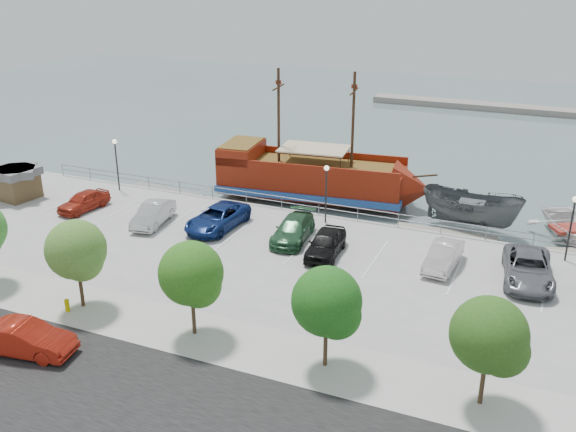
% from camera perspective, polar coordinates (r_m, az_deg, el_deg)
% --- Properties ---
extents(ground, '(160.00, 160.00, 0.00)m').
position_cam_1_polar(ground, '(41.07, 0.19, -5.05)').
color(ground, '#4B5C5C').
extents(street, '(100.00, 8.00, 0.04)m').
position_cam_1_polar(street, '(28.73, -12.91, -16.40)').
color(street, black).
rests_on(street, land_slab).
extents(sidewalk, '(100.00, 4.00, 0.05)m').
position_cam_1_polar(sidewalk, '(32.78, -6.77, -10.67)').
color(sidewalk, '#AFAEA4').
rests_on(sidewalk, land_slab).
extents(seawall_railing, '(50.00, 0.06, 1.00)m').
position_cam_1_polar(seawall_railing, '(47.12, 3.89, 0.56)').
color(seawall_railing, slate).
rests_on(seawall_railing, land_slab).
extents(far_shore, '(40.00, 3.00, 0.80)m').
position_cam_1_polar(far_shore, '(90.70, 20.20, 8.88)').
color(far_shore, gray).
rests_on(far_shore, ground).
extents(pirate_ship, '(17.92, 6.58, 11.18)m').
position_cam_1_polar(pirate_ship, '(52.58, 3.45, 3.25)').
color(pirate_ship, maroon).
rests_on(pirate_ship, ground).
extents(patrol_boat, '(7.90, 4.13, 2.91)m').
position_cam_1_polar(patrol_boat, '(48.65, 15.95, 0.34)').
color(patrol_boat, '#505457').
rests_on(patrol_boat, ground).
extents(dock_west, '(7.37, 3.07, 0.41)m').
position_cam_1_polar(dock_west, '(55.38, -10.92, 2.02)').
color(dock_west, slate).
rests_on(dock_west, ground).
extents(dock_mid, '(7.24, 2.16, 0.41)m').
position_cam_1_polar(dock_mid, '(47.11, 13.74, -1.79)').
color(dock_mid, gray).
rests_on(dock_mid, ground).
extents(dock_east, '(7.19, 4.22, 0.40)m').
position_cam_1_polar(dock_east, '(46.75, 23.77, -3.29)').
color(dock_east, gray).
rests_on(dock_east, ground).
extents(shed, '(3.42, 3.42, 2.48)m').
position_cam_1_polar(shed, '(54.84, -22.98, 2.79)').
color(shed, brown).
rests_on(shed, land_slab).
extents(street_sedan, '(5.03, 2.40, 1.59)m').
position_cam_1_polar(street_sedan, '(33.45, -22.33, -10.05)').
color(street_sedan, '#A51D0F').
rests_on(street_sedan, street).
extents(fire_hydrant, '(0.27, 0.27, 0.78)m').
position_cam_1_polar(fire_hydrant, '(36.50, -19.05, -7.47)').
color(fire_hydrant, '#CEBD00').
rests_on(fire_hydrant, sidewalk).
extents(lamp_post_left, '(0.36, 0.36, 4.28)m').
position_cam_1_polar(lamp_post_left, '(53.63, -15.04, 5.21)').
color(lamp_post_left, black).
rests_on(lamp_post_left, land_slab).
extents(lamp_post_mid, '(0.36, 0.36, 4.28)m').
position_cam_1_polar(lamp_post_mid, '(45.14, 3.42, 2.87)').
color(lamp_post_mid, black).
rests_on(lamp_post_mid, land_slab).
extents(lamp_post_right, '(0.36, 0.36, 4.28)m').
position_cam_1_polar(lamp_post_right, '(42.85, 23.96, -0.09)').
color(lamp_post_right, black).
rests_on(lamp_post_right, land_slab).
extents(tree_c, '(3.30, 3.20, 5.00)m').
position_cam_1_polar(tree_c, '(35.40, -18.21, -3.08)').
color(tree_c, '#473321').
rests_on(tree_c, sidewalk).
extents(tree_d, '(3.30, 3.20, 5.00)m').
position_cam_1_polar(tree_d, '(31.50, -8.45, -5.32)').
color(tree_d, '#473321').
rests_on(tree_d, sidewalk).
extents(tree_e, '(3.30, 3.20, 5.00)m').
position_cam_1_polar(tree_e, '(28.80, 3.67, -7.86)').
color(tree_e, '#473321').
rests_on(tree_e, sidewalk).
extents(tree_f, '(3.30, 3.20, 5.00)m').
position_cam_1_polar(tree_f, '(27.64, 17.69, -10.33)').
color(tree_f, '#473321').
rests_on(tree_f, sidewalk).
extents(parked_car_a, '(2.24, 4.46, 1.46)m').
position_cam_1_polar(parked_car_a, '(50.60, -17.70, 1.30)').
color(parked_car_a, '#9F2615').
rests_on(parked_car_a, land_slab).
extents(parked_car_b, '(2.40, 4.87, 1.54)m').
position_cam_1_polar(parked_car_b, '(46.56, -11.90, 0.18)').
color(parked_car_b, '#ABACAC').
rests_on(parked_car_b, land_slab).
extents(parked_car_c, '(2.97, 5.82, 1.57)m').
position_cam_1_polar(parked_car_c, '(45.13, -6.28, -0.15)').
color(parked_car_c, navy).
rests_on(parked_car_c, land_slab).
extents(parked_car_d, '(2.65, 5.38, 1.50)m').
position_cam_1_polar(parked_car_d, '(43.00, 0.45, -1.20)').
color(parked_car_d, '#275432').
rests_on(parked_car_d, land_slab).
extents(parked_car_e, '(2.29, 4.89, 1.62)m').
position_cam_1_polar(parked_car_e, '(40.83, 3.37, -2.44)').
color(parked_car_e, black).
rests_on(parked_car_e, land_slab).
extents(parked_car_f, '(1.91, 4.61, 1.49)m').
position_cam_1_polar(parked_car_f, '(40.29, 13.64, -3.50)').
color(parked_car_f, silver).
rests_on(parked_car_f, land_slab).
extents(parked_car_g, '(3.42, 6.18, 1.64)m').
position_cam_1_polar(parked_car_g, '(40.03, 20.57, -4.39)').
color(parked_car_g, slate).
rests_on(parked_car_g, land_slab).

